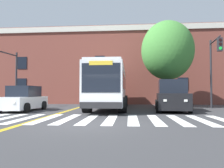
{
  "coord_description": "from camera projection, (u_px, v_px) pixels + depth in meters",
  "views": [
    {
      "loc": [
        1.96,
        -8.97,
        1.36
      ],
      "look_at": [
        0.52,
        7.51,
        1.97
      ],
      "focal_mm": 35.0,
      "sensor_mm": 36.0,
      "label": 1
    }
  ],
  "objects": [
    {
      "name": "lane_line_yellow_inner",
      "position": [
        91.0,
        104.0,
        25.06
      ],
      "size": [
        0.12,
        36.0,
        0.01
      ],
      "primitive_type": "cube",
      "color": "gold",
      "rests_on": "ground"
    },
    {
      "name": "street_tree_curbside_large",
      "position": [
        167.0,
        51.0,
        19.32
      ],
      "size": [
        6.37,
        6.38,
        7.66
      ],
      "color": "#4C3D2D",
      "rests_on": "ground"
    },
    {
      "name": "car_white_near_lane",
      "position": [
        24.0,
        100.0,
        15.71
      ],
      "size": [
        2.22,
        4.37,
        1.8
      ],
      "color": "white",
      "rests_on": "ground"
    },
    {
      "name": "traffic_light_near_corner",
      "position": [
        214.0,
        60.0,
        17.36
      ],
      "size": [
        0.52,
        2.82,
        5.75
      ],
      "color": "#28282D",
      "rests_on": "ground"
    },
    {
      "name": "traffic_light_far_corner",
      "position": [
        8.0,
        68.0,
        18.67
      ],
      "size": [
        0.44,
        3.13,
        4.99
      ],
      "color": "#28282D",
      "rests_on": "ground"
    },
    {
      "name": "lane_line_yellow_outer",
      "position": [
        92.0,
        104.0,
        25.05
      ],
      "size": [
        0.12,
        36.0,
        0.01
      ],
      "primitive_type": "cube",
      "color": "gold",
      "rests_on": "ground"
    },
    {
      "name": "crosswalk",
      "position": [
        100.0,
        119.0,
        10.86
      ],
      "size": [
        14.77,
        4.38,
        0.01
      ],
      "color": "white",
      "rests_on": "ground"
    },
    {
      "name": "ground_plane",
      "position": [
        84.0,
        125.0,
        9.05
      ],
      "size": [
        120.0,
        120.0,
        0.0
      ],
      "primitive_type": "plane",
      "color": "#38383A"
    },
    {
      "name": "building_facade",
      "position": [
        139.0,
        67.0,
        27.15
      ],
      "size": [
        33.92,
        6.54,
        8.9
      ],
      "color": "brown",
      "rests_on": "ground"
    },
    {
      "name": "car_black_far_lane",
      "position": [
        171.0,
        96.0,
        15.74
      ],
      "size": [
        2.63,
        5.36,
        2.21
      ],
      "color": "black",
      "rests_on": "ground"
    },
    {
      "name": "car_tan_behind_bus",
      "position": [
        111.0,
        96.0,
        27.84
      ],
      "size": [
        2.03,
        4.1,
        1.75
      ],
      "color": "tan",
      "rests_on": "ground"
    },
    {
      "name": "city_bus",
      "position": [
        109.0,
        86.0,
        17.6
      ],
      "size": [
        2.96,
        10.74,
        3.38
      ],
      "color": "white",
      "rests_on": "ground"
    }
  ]
}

